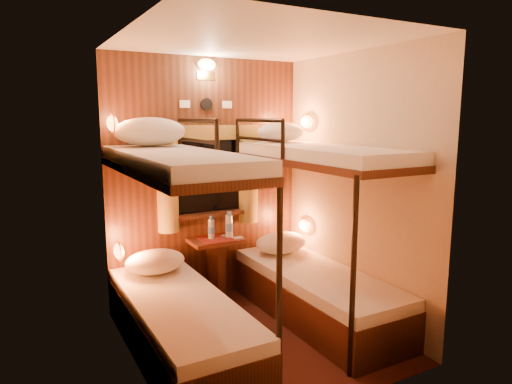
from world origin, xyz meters
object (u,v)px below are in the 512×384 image
table (216,262)px  bottle_right (229,226)px  bunk_left (179,285)px  bunk_right (316,259)px  bottle_left (211,229)px

table → bottle_right: (0.15, -0.01, 0.35)m
bunk_left → bottle_right: size_ratio=7.20×
bunk_left → table: (0.65, 0.78, -0.14)m
table → bottle_right: bearing=-4.3°
bunk_left → bunk_right: bearing=0.0°
table → bunk_left: bearing=-129.7°
table → bottle_right: 0.38m
bottle_right → bunk_left: bearing=-135.8°
bunk_left → bottle_left: bunk_left is taller
table → bottle_left: size_ratio=2.86×
bunk_left → bottle_right: (0.79, 0.77, 0.21)m
bunk_right → bottle_left: size_ratio=8.30×
bunk_left → table: 1.02m
bottle_left → bottle_right: bearing=-8.1°
table → bottle_left: bearing=157.4°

